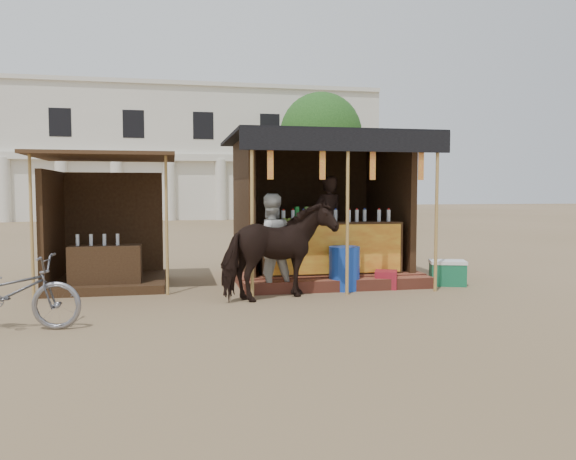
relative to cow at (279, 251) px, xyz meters
The scene contains 11 objects.
ground 1.59m from the cow, 81.74° to the right, with size 120.00×120.00×0.00m, color #846B4C.
main_stall 2.35m from the cow, 58.62° to the left, with size 3.60×3.61×2.78m.
secondary_stall 3.51m from the cow, 147.85° to the left, with size 2.40×2.40×2.38m.
cow is the anchor object (origin of this frame).
motorbike 3.90m from the cow, 161.10° to the right, with size 0.63×1.79×0.94m, color gray.
bystander 0.63m from the cow, 93.03° to the left, with size 0.82×0.64×1.69m, color beige.
blue_barrel 1.49m from the cow, 26.00° to the left, with size 0.54×0.54×0.77m, color #163CA6.
red_crate 2.25m from the cow, 16.91° to the left, with size 0.38×0.40×0.32m, color maroon.
cooler 3.43m from the cow, 12.17° to the left, with size 0.74×0.62×0.46m.
background_building 28.81m from the cow, 93.61° to the left, with size 26.00×7.45×8.18m.
tree 21.96m from the cow, 73.87° to the left, with size 4.50×4.40×7.00m.
Camera 1 is at (-1.85, -7.38, 1.74)m, focal length 35.00 mm.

